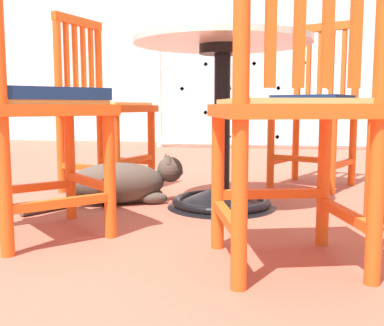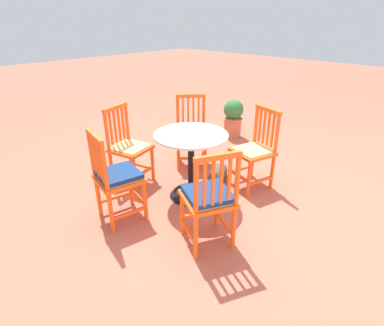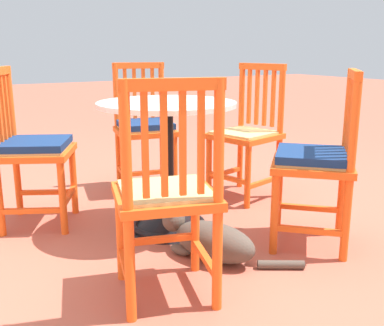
{
  "view_description": "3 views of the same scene",
  "coord_description": "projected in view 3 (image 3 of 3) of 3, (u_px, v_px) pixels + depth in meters",
  "views": [
    {
      "loc": [
        0.29,
        -1.83,
        0.44
      ],
      "look_at": [
        -0.05,
        0.34,
        0.18
      ],
      "focal_mm": 43.74,
      "sensor_mm": 36.0,
      "label": 1
    },
    {
      "loc": [
        2.2,
        2.19,
        1.8
      ],
      "look_at": [
        0.07,
        0.18,
        0.38
      ],
      "focal_mm": 28.33,
      "sensor_mm": 36.0,
      "label": 2
    },
    {
      "loc": [
        -2.11,
        1.35,
        1.01
      ],
      "look_at": [
        -0.03,
        0.11,
        0.41
      ],
      "focal_mm": 43.04,
      "sensor_mm": 36.0,
      "label": 3
    }
  ],
  "objects": [
    {
      "name": "orange_chair_facing_out",
      "position": [
        144.0,
        129.0,
        3.31
      ],
      "size": [
        0.48,
        0.48,
        0.91
      ],
      "color": "#EA5619",
      "rests_on": "ground_plane"
    },
    {
      "name": "ground_plane",
      "position": [
        206.0,
        227.0,
        2.68
      ],
      "size": [
        24.0,
        24.0,
        0.0
      ],
      "primitive_type": "plane",
      "color": "#AD5642"
    },
    {
      "name": "orange_chair_by_planter",
      "position": [
        317.0,
        162.0,
        2.34
      ],
      "size": [
        0.57,
        0.57,
        0.91
      ],
      "color": "#EA5619",
      "rests_on": "ground_plane"
    },
    {
      "name": "orange_chair_at_corner",
      "position": [
        32.0,
        150.0,
        2.62
      ],
      "size": [
        0.54,
        0.54,
        0.91
      ],
      "color": "#EA5619",
      "rests_on": "ground_plane"
    },
    {
      "name": "orange_chair_near_fence",
      "position": [
        167.0,
        198.0,
        1.83
      ],
      "size": [
        0.5,
        0.5,
        0.91
      ],
      "color": "#EA5619",
      "rests_on": "ground_plane"
    },
    {
      "name": "tabby_cat",
      "position": [
        208.0,
        240.0,
        2.27
      ],
      "size": [
        0.62,
        0.5,
        0.23
      ],
      "color": "#4C4238",
      "rests_on": "ground_plane"
    },
    {
      "name": "orange_chair_tucked_in",
      "position": [
        247.0,
        135.0,
        3.15
      ],
      "size": [
        0.49,
        0.49,
        0.91
      ],
      "color": "#EA5619",
      "rests_on": "ground_plane"
    },
    {
      "name": "cafe_table",
      "position": [
        168.0,
        181.0,
        2.6
      ],
      "size": [
        0.76,
        0.76,
        0.73
      ],
      "color": "black",
      "rests_on": "ground_plane"
    }
  ]
}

